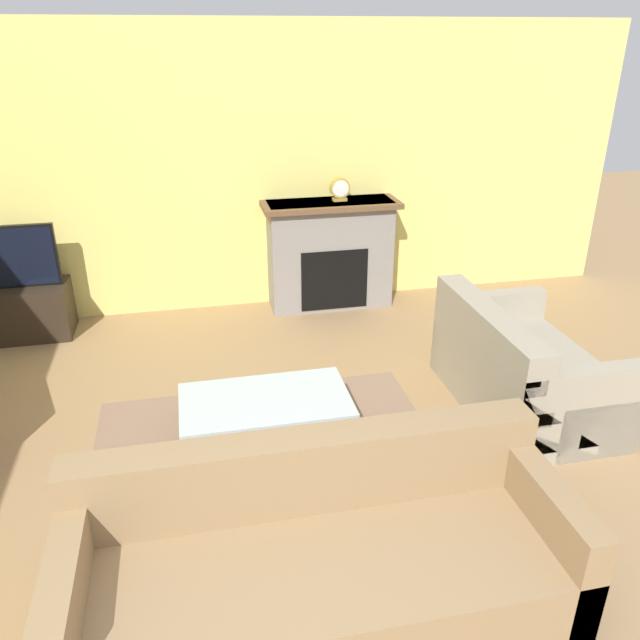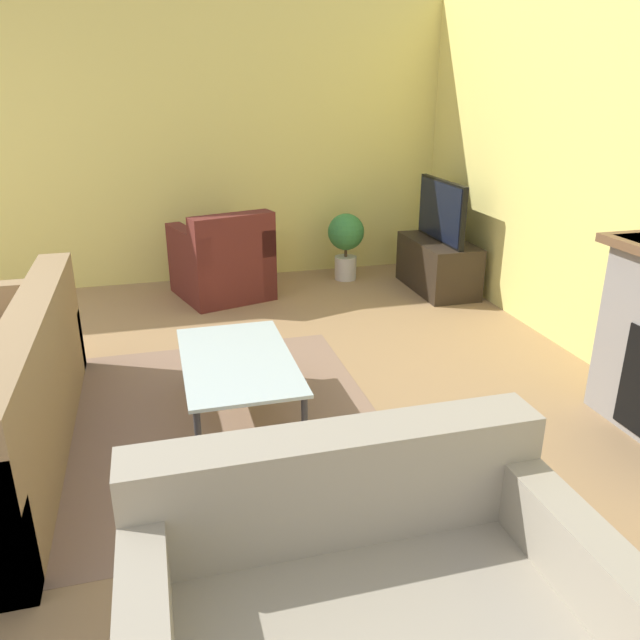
# 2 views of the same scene
# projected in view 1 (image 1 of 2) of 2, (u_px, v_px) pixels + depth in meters

# --- Properties ---
(wall_back) EXTENTS (8.50, 0.06, 2.70)m
(wall_back) POSITION_uv_depth(u_px,v_px,m) (204.00, 174.00, 5.89)
(wall_back) COLOR #EADB72
(wall_back) RESTS_ON ground_plane
(area_rug) EXTENTS (2.30, 1.83, 0.00)m
(area_rug) POSITION_uv_depth(u_px,v_px,m) (269.00, 457.00, 4.14)
(area_rug) COLOR #896B56
(area_rug) RESTS_ON ground_plane
(fireplace) EXTENTS (1.33, 0.47, 1.08)m
(fireplace) POSITION_uv_depth(u_px,v_px,m) (330.00, 252.00, 6.24)
(fireplace) COLOR gray
(fireplace) RESTS_ON ground_plane
(tv_stand) EXTENTS (0.95, 0.48, 0.49)m
(tv_stand) POSITION_uv_depth(u_px,v_px,m) (17.00, 312.00, 5.70)
(tv_stand) COLOR #2D2319
(tv_stand) RESTS_ON ground_plane
(tv) EXTENTS (0.89, 0.06, 0.57)m
(tv) POSITION_uv_depth(u_px,v_px,m) (4.00, 257.00, 5.48)
(tv) COLOR black
(tv) RESTS_ON tv_stand
(couch_sectional) EXTENTS (2.31, 0.88, 0.82)m
(couch_sectional) POSITION_uv_depth(u_px,v_px,m) (321.00, 565.00, 2.93)
(couch_sectional) COLOR #8C704C
(couch_sectional) RESTS_ON ground_plane
(couch_loveseat) EXTENTS (0.91, 1.43, 0.82)m
(couch_loveseat) POSITION_uv_depth(u_px,v_px,m) (521.00, 372.00, 4.59)
(couch_loveseat) COLOR #9E937F
(couch_loveseat) RESTS_ON ground_plane
(coffee_table) EXTENTS (1.10, 0.63, 0.40)m
(coffee_table) POSITION_uv_depth(u_px,v_px,m) (265.00, 403.00, 4.07)
(coffee_table) COLOR #333338
(coffee_table) RESTS_ON ground_plane
(mantel_clock) EXTENTS (0.19, 0.07, 0.22)m
(mantel_clock) POSITION_uv_depth(u_px,v_px,m) (340.00, 189.00, 5.99)
(mantel_clock) COLOR #B79338
(mantel_clock) RESTS_ON fireplace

